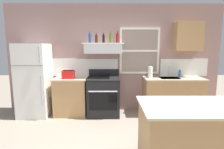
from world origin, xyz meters
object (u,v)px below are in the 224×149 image
at_px(stove_range, 104,96).
at_px(kitchen_island, 192,137).
at_px(bottle_blue_liqueur, 90,38).
at_px(bottle_red_label_wine, 117,38).
at_px(paper_towel_roll, 150,72).
at_px(refrigerator, 35,80).
at_px(toaster, 68,74).
at_px(bottle_brown_stout, 96,39).
at_px(bottle_balsamic_dark, 104,39).
at_px(dish_soap_bottle, 180,73).
at_px(bottle_olive_oil_square, 111,38).

xyz_separation_m(stove_range, kitchen_island, (1.27, -2.04, -0.01)).
distance_m(bottle_blue_liqueur, bottle_red_label_wine, 0.66).
bearing_deg(paper_towel_roll, refrigerator, -178.76).
height_order(toaster, bottle_brown_stout, bottle_brown_stout).
distance_m(stove_range, bottle_balsamic_dark, 1.38).
xyz_separation_m(toaster, bottle_brown_stout, (0.67, 0.08, 0.83)).
bearing_deg(bottle_red_label_wine, toaster, -170.87).
bearing_deg(toaster, bottle_red_label_wine, 9.13).
bearing_deg(paper_towel_roll, bottle_blue_liqueur, 175.79).
height_order(dish_soap_bottle, kitchen_island, dish_soap_bottle).
xyz_separation_m(bottle_olive_oil_square, dish_soap_bottle, (1.71, 0.02, -0.86)).
distance_m(bottle_brown_stout, bottle_balsamic_dark, 0.17).
bearing_deg(bottle_red_label_wine, refrigerator, -175.12).
xyz_separation_m(bottle_olive_oil_square, kitchen_island, (1.09, -2.16, -1.40)).
distance_m(bottle_blue_liqueur, bottle_olive_oil_square, 0.50).
xyz_separation_m(bottle_brown_stout, bottle_red_label_wine, (0.50, 0.10, 0.02)).
xyz_separation_m(toaster, kitchen_island, (2.10, -2.00, -0.55)).
distance_m(toaster, bottle_red_label_wine, 1.46).
bearing_deg(bottle_balsamic_dark, refrigerator, -176.57).
xyz_separation_m(refrigerator, toaster, (0.82, -0.02, 0.14)).
bearing_deg(toaster, bottle_balsamic_dark, 7.97).
bearing_deg(kitchen_island, toaster, 136.31).
bearing_deg(refrigerator, bottle_brown_stout, 2.49).
height_order(bottle_brown_stout, bottle_red_label_wine, bottle_red_label_wine).
relative_size(paper_towel_roll, dish_soap_bottle, 1.50).
xyz_separation_m(bottle_red_label_wine, paper_towel_roll, (0.80, -0.11, -0.82)).
bearing_deg(bottle_red_label_wine, kitchen_island, -66.96).
bearing_deg(bottle_brown_stout, refrigerator, -177.51).
relative_size(toaster, bottle_balsamic_dark, 1.27).
relative_size(bottle_balsamic_dark, dish_soap_bottle, 1.30).
bearing_deg(bottle_blue_liqueur, paper_towel_roll, -4.21).
relative_size(toaster, bottle_olive_oil_square, 1.08).
xyz_separation_m(bottle_olive_oil_square, bottle_red_label_wine, (0.16, 0.03, 0.00)).
bearing_deg(bottle_olive_oil_square, stove_range, -145.59).
bearing_deg(bottle_balsamic_dark, bottle_olive_oil_square, 14.21).
relative_size(bottle_blue_liqueur, bottle_olive_oil_square, 0.98).
bearing_deg(bottle_blue_liqueur, bottle_balsamic_dark, -11.70).
xyz_separation_m(bottle_red_label_wine, kitchen_island, (0.93, -2.19, -1.40)).
relative_size(toaster, bottle_red_label_wine, 1.07).
xyz_separation_m(stove_range, paper_towel_roll, (1.13, 0.04, 0.58)).
distance_m(stove_range, bottle_brown_stout, 1.38).
xyz_separation_m(bottle_blue_liqueur, bottle_red_label_wine, (0.66, 0.00, 0.00)).
distance_m(bottle_brown_stout, dish_soap_bottle, 2.21).
relative_size(paper_towel_roll, kitchen_island, 0.19).
xyz_separation_m(toaster, paper_towel_roll, (1.96, 0.08, 0.04)).
height_order(toaster, dish_soap_bottle, toaster).
relative_size(bottle_balsamic_dark, bottle_olive_oil_square, 0.85).
height_order(refrigerator, dish_soap_bottle, refrigerator).
bearing_deg(bottle_balsamic_dark, paper_towel_roll, -1.97).
xyz_separation_m(bottle_blue_liqueur, bottle_olive_oil_square, (0.50, -0.03, 0.00)).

